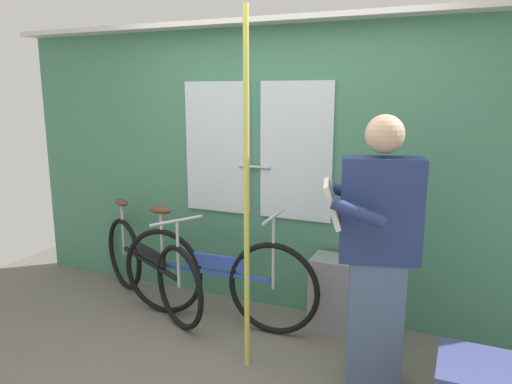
% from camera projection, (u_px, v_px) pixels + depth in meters
% --- Properties ---
extents(train_door_wall, '(5.02, 0.28, 2.35)m').
position_uv_depth(train_door_wall, '(279.00, 164.00, 3.94)').
color(train_door_wall, '#427F60').
rests_on(train_door_wall, ground_plane).
extents(bicycle_near_door, '(1.50, 0.84, 0.87)m').
position_uv_depth(bicycle_near_door, '(149.00, 266.00, 4.10)').
color(bicycle_near_door, black).
rests_on(bicycle_near_door, ground_plane).
extents(bicycle_leaning_behind, '(1.68, 0.44, 0.93)m').
position_uv_depth(bicycle_leaning_behind, '(215.00, 277.00, 3.78)').
color(bicycle_leaning_behind, black).
rests_on(bicycle_leaning_behind, ground_plane).
extents(passenger_reading_newspaper, '(0.62, 0.55, 1.68)m').
position_uv_depth(passenger_reading_newspaper, '(377.00, 250.00, 2.86)').
color(passenger_reading_newspaper, slate).
rests_on(passenger_reading_newspaper, ground_plane).
extents(trash_bin_by_wall, '(0.33, 0.28, 0.57)m').
position_uv_depth(trash_bin_by_wall, '(333.00, 293.00, 3.73)').
color(trash_bin_by_wall, gray).
rests_on(trash_bin_by_wall, ground_plane).
extents(handrail_pole, '(0.04, 0.04, 2.31)m').
position_uv_depth(handrail_pole, '(247.00, 197.00, 3.03)').
color(handrail_pole, '#C6C14C').
rests_on(handrail_pole, ground_plane).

